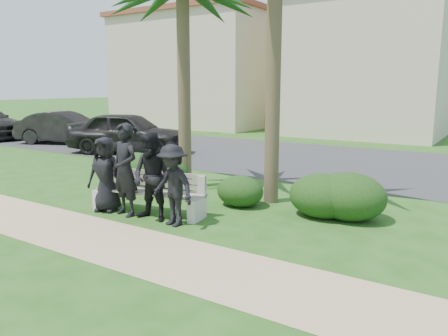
{
  "coord_description": "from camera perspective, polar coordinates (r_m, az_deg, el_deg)",
  "views": [
    {
      "loc": [
        5.67,
        -6.58,
        2.54
      ],
      "look_at": [
        0.73,
        1.0,
        0.86
      ],
      "focal_mm": 35.0,
      "sensor_mm": 36.0,
      "label": 1
    }
  ],
  "objects": [
    {
      "name": "ground",
      "position": [
        9.05,
        -7.4,
        -5.84
      ],
      "size": [
        160.0,
        160.0,
        0.0
      ],
      "primitive_type": "plane",
      "color": "#224C15",
      "rests_on": "ground"
    },
    {
      "name": "car_b",
      "position": [
        21.13,
        -19.99,
        4.97
      ],
      "size": [
        4.63,
        3.11,
        1.44
      ],
      "primitive_type": "imported",
      "rotation": [
        0.0,
        0.0,
        1.97
      ],
      "color": "black",
      "rests_on": "ground"
    },
    {
      "name": "hedge_b",
      "position": [
        11.15,
        -11.44,
        -0.31
      ],
      "size": [
        1.47,
        1.22,
        0.96
      ],
      "primitive_type": "ellipsoid",
      "color": "#15330E",
      "rests_on": "ground"
    },
    {
      "name": "man_d",
      "position": [
        8.07,
        -6.72,
        -2.27
      ],
      "size": [
        1.06,
        0.71,
        1.52
      ],
      "primitive_type": "imported",
      "rotation": [
        0.0,
        0.0,
        -0.16
      ],
      "color": "black",
      "rests_on": "ground"
    },
    {
      "name": "man_a",
      "position": [
        9.28,
        -15.22,
        -0.8
      ],
      "size": [
        0.87,
        0.69,
        1.55
      ],
      "primitive_type": "imported",
      "rotation": [
        0.0,
        0.0,
        0.29
      ],
      "color": "black",
      "rests_on": "ground"
    },
    {
      "name": "stucco_bldg_left",
      "position": [
        30.3,
        -2.71,
        12.65
      ],
      "size": [
        10.4,
        8.4,
        7.3
      ],
      "color": "beige",
      "rests_on": "ground"
    },
    {
      "name": "street_lamp",
      "position": [
        23.68,
        -5.33,
        11.47
      ],
      "size": [
        0.36,
        0.36,
        4.29
      ],
      "color": "black",
      "rests_on": "ground"
    },
    {
      "name": "hedge_c",
      "position": [
        11.13,
        -7.77,
        -0.5
      ],
      "size": [
        1.31,
        1.08,
        0.85
      ],
      "primitive_type": "ellipsoid",
      "color": "#15330E",
      "rests_on": "ground"
    },
    {
      "name": "hedge_e",
      "position": [
        8.86,
        12.8,
        -3.4
      ],
      "size": [
        1.36,
        1.13,
        0.89
      ],
      "primitive_type": "ellipsoid",
      "color": "#15330E",
      "rests_on": "ground"
    },
    {
      "name": "man_c",
      "position": [
        8.41,
        -9.37,
        -1.17
      ],
      "size": [
        0.85,
        0.67,
        1.71
      ],
      "primitive_type": "imported",
      "rotation": [
        0.0,
        0.0,
        0.03
      ],
      "color": "black",
      "rests_on": "ground"
    },
    {
      "name": "footpath",
      "position": [
        7.84,
        -16.04,
        -8.78
      ],
      "size": [
        30.0,
        1.6,
        0.01
      ],
      "primitive_type": "cube",
      "color": "tan",
      "rests_on": "ground"
    },
    {
      "name": "man_b",
      "position": [
        8.84,
        -12.8,
        -0.24
      ],
      "size": [
        0.74,
        0.55,
        1.85
      ],
      "primitive_type": "imported",
      "rotation": [
        0.0,
        0.0,
        -0.16
      ],
      "color": "black",
      "rests_on": "ground"
    },
    {
      "name": "hedge_f",
      "position": [
        8.82,
        15.97,
        -3.41
      ],
      "size": [
        1.46,
        1.2,
        0.95
      ],
      "primitive_type": "ellipsoid",
      "color": "#15330E",
      "rests_on": "ground"
    },
    {
      "name": "stucco_bldg_right",
      "position": [
        25.5,
        18.32,
        12.55
      ],
      "size": [
        8.4,
        8.4,
        7.3
      ],
      "color": "beige",
      "rests_on": "ground"
    },
    {
      "name": "hedge_d",
      "position": [
        9.44,
        2.11,
        -2.92
      ],
      "size": [
        1.05,
        0.87,
        0.68
      ],
      "primitive_type": "ellipsoid",
      "color": "#15330E",
      "rests_on": "ground"
    },
    {
      "name": "park_bench",
      "position": [
        8.98,
        -9.74,
        -3.56
      ],
      "size": [
        2.46,
        0.95,
        0.83
      ],
      "rotation": [
        0.0,
        0.0,
        0.18
      ],
      "color": "#A29988",
      "rests_on": "ground"
    },
    {
      "name": "asphalt_street",
      "position": [
        15.85,
        11.67,
        1.1
      ],
      "size": [
        160.0,
        8.0,
        0.01
      ],
      "primitive_type": "cube",
      "color": "#2D2D30",
      "rests_on": "ground"
    },
    {
      "name": "car_a",
      "position": [
        17.37,
        -12.4,
        4.55
      ],
      "size": [
        5.06,
        3.39,
        1.6
      ],
      "primitive_type": "imported",
      "rotation": [
        0.0,
        0.0,
        1.92
      ],
      "color": "black",
      "rests_on": "ground"
    }
  ]
}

